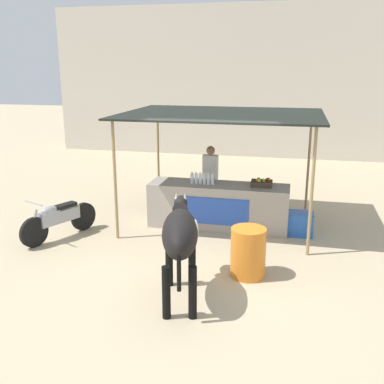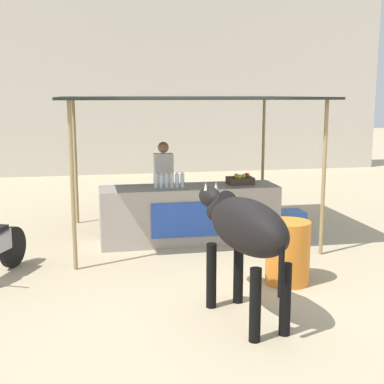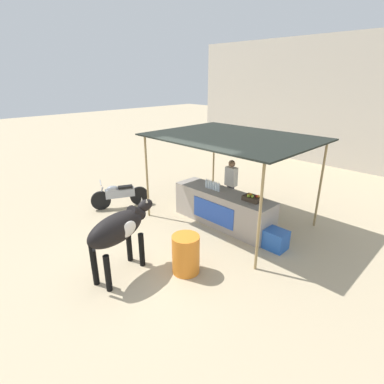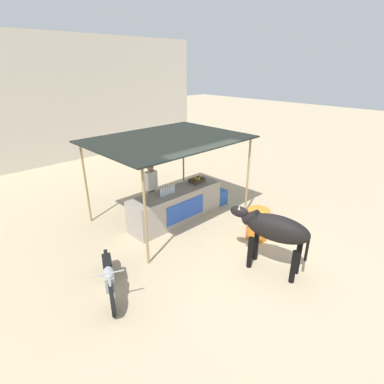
# 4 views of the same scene
# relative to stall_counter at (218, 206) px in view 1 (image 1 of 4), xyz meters

# --- Properties ---
(ground_plane) EXTENTS (60.00, 60.00, 0.00)m
(ground_plane) POSITION_rel_stall_counter_xyz_m (0.00, -2.20, -0.48)
(ground_plane) COLOR tan
(building_wall_far) EXTENTS (16.00, 0.50, 5.63)m
(building_wall_far) POSITION_rel_stall_counter_xyz_m (0.00, 8.32, 2.33)
(building_wall_far) COLOR beige
(building_wall_far) RESTS_ON ground
(stall_counter) EXTENTS (3.00, 0.82, 0.96)m
(stall_counter) POSITION_rel_stall_counter_xyz_m (0.00, 0.00, 0.00)
(stall_counter) COLOR #9E9389
(stall_counter) RESTS_ON ground
(stall_awning) EXTENTS (4.20, 3.20, 2.45)m
(stall_awning) POSITION_rel_stall_counter_xyz_m (0.00, 0.30, 1.87)
(stall_awning) COLOR black
(stall_awning) RESTS_ON ground
(water_bottle_row) EXTENTS (0.52, 0.07, 0.25)m
(water_bottle_row) POSITION_rel_stall_counter_xyz_m (-0.35, -0.05, 0.59)
(water_bottle_row) COLOR silver
(water_bottle_row) RESTS_ON stall_counter
(fruit_crate) EXTENTS (0.44, 0.32, 0.18)m
(fruit_crate) POSITION_rel_stall_counter_xyz_m (0.91, 0.05, 0.55)
(fruit_crate) COLOR #3F3326
(fruit_crate) RESTS_ON stall_counter
(vendor_behind_counter) EXTENTS (0.34, 0.22, 1.65)m
(vendor_behind_counter) POSITION_rel_stall_counter_xyz_m (-0.33, 0.75, 0.37)
(vendor_behind_counter) COLOR #383842
(vendor_behind_counter) RESTS_ON ground
(cooler_box) EXTENTS (0.60, 0.44, 0.48)m
(cooler_box) POSITION_rel_stall_counter_xyz_m (1.71, -0.10, -0.24)
(cooler_box) COLOR blue
(cooler_box) RESTS_ON ground
(water_barrel) EXTENTS (0.58, 0.58, 0.84)m
(water_barrel) POSITION_rel_stall_counter_xyz_m (0.89, -2.26, -0.06)
(water_barrel) COLOR orange
(water_barrel) RESTS_ON ground
(cow) EXTENTS (0.83, 1.85, 1.44)m
(cow) POSITION_rel_stall_counter_xyz_m (-0.01, -3.24, 0.55)
(cow) COLOR black
(cow) RESTS_ON ground
(motorcycle_parked) EXTENTS (0.90, 1.67, 0.90)m
(motorcycle_parked) POSITION_rel_stall_counter_xyz_m (-3.04, -1.40, -0.05)
(motorcycle_parked) COLOR black
(motorcycle_parked) RESTS_ON ground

